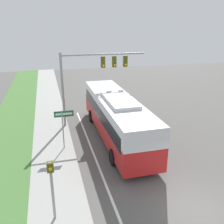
# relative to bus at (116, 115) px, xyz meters

# --- Properties ---
(ground_plane) EXTENTS (80.00, 80.00, 0.00)m
(ground_plane) POSITION_rel_bus_xyz_m (1.46, -8.60, -1.89)
(ground_plane) COLOR #565451
(bus) EXTENTS (2.72, 11.99, 3.40)m
(bus) POSITION_rel_bus_xyz_m (0.00, 0.00, 0.00)
(bus) COLOR red
(bus) RESTS_ON ground_plane
(signal_gantry) EXTENTS (7.02, 0.41, 6.20)m
(signal_gantry) POSITION_rel_bus_xyz_m (-1.11, 3.18, 2.70)
(signal_gantry) COLOR #939399
(signal_gantry) RESTS_ON ground_plane
(pedestrian_signal) EXTENTS (0.28, 0.34, 2.96)m
(pedestrian_signal) POSITION_rel_bus_xyz_m (-4.93, -7.53, 0.13)
(pedestrian_signal) COLOR #939399
(pedestrian_signal) RESTS_ON ground_plane
(street_sign) EXTENTS (1.30, 0.08, 2.87)m
(street_sign) POSITION_rel_bus_xyz_m (-3.92, -0.90, 0.12)
(street_sign) COLOR #939399
(street_sign) RESTS_ON ground_plane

